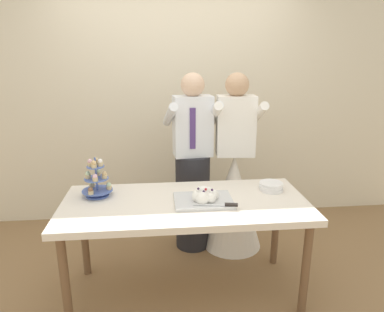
{
  "coord_description": "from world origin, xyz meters",
  "views": [
    {
      "loc": [
        -0.18,
        -2.36,
        1.82
      ],
      "look_at": [
        0.06,
        0.15,
        1.07
      ],
      "focal_mm": 32.74,
      "sensor_mm": 36.0,
      "label": 1
    }
  ],
  "objects": [
    {
      "name": "ground_plane",
      "position": [
        0.0,
        0.0,
        0.0
      ],
      "size": [
        8.0,
        8.0,
        0.0
      ],
      "primitive_type": "plane",
      "color": "olive"
    },
    {
      "name": "cupcake_stand",
      "position": [
        -0.65,
        0.17,
        0.9
      ],
      "size": [
        0.23,
        0.23,
        0.31
      ],
      "color": "#4C66B2",
      "rests_on": "dessert_table"
    },
    {
      "name": "main_cake_tray",
      "position": [
        0.13,
        -0.03,
        0.82
      ],
      "size": [
        0.43,
        0.32,
        0.13
      ],
      "color": "silver",
      "rests_on": "dessert_table"
    },
    {
      "name": "plate_stack",
      "position": [
        0.69,
        0.14,
        0.81
      ],
      "size": [
        0.19,
        0.19,
        0.07
      ],
      "color": "white",
      "rests_on": "dessert_table"
    },
    {
      "name": "person_groom",
      "position": [
        0.12,
        0.7,
        0.75
      ],
      "size": [
        0.5,
        0.53,
        1.66
      ],
      "color": "#232328",
      "rests_on": "ground_plane"
    },
    {
      "name": "person_bride",
      "position": [
        0.51,
        0.67,
        0.58
      ],
      "size": [
        0.56,
        0.56,
        1.66
      ],
      "color": "white",
      "rests_on": "ground_plane"
    },
    {
      "name": "rear_wall",
      "position": [
        0.0,
        1.45,
        1.45
      ],
      "size": [
        5.2,
        0.1,
        2.9
      ],
      "primitive_type": "cube",
      "color": "beige",
      "rests_on": "ground_plane"
    },
    {
      "name": "dessert_table",
      "position": [
        0.0,
        0.0,
        0.7
      ],
      "size": [
        1.8,
        0.8,
        0.78
      ],
      "color": "silver",
      "rests_on": "ground_plane"
    }
  ]
}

